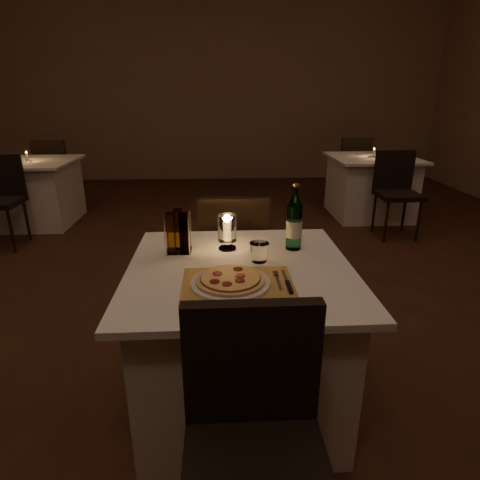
{
  "coord_description": "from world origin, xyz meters",
  "views": [
    {
      "loc": [
        0.12,
        -2.27,
        1.47
      ],
      "look_at": [
        0.22,
        -0.62,
        0.86
      ],
      "focal_mm": 30.0,
      "sensor_mm": 36.0,
      "label": 1
    }
  ],
  "objects": [
    {
      "name": "cruet_caddy",
      "position": [
        -0.07,
        -0.45,
        0.84
      ],
      "size": [
        0.12,
        0.12,
        0.21
      ],
      "color": "white",
      "rests_on": "main_table"
    },
    {
      "name": "chair_far",
      "position": [
        0.22,
        0.08,
        0.55
      ],
      "size": [
        0.42,
        0.42,
        0.9
      ],
      "color": "black",
      "rests_on": "ground"
    },
    {
      "name": "tumbler",
      "position": [
        0.31,
        -0.58,
        0.79
      ],
      "size": [
        0.09,
        0.09,
        0.09
      ],
      "primitive_type": null,
      "color": "white",
      "rests_on": "main_table"
    },
    {
      "name": "water_bottle",
      "position": [
        0.49,
        -0.43,
        0.87
      ],
      "size": [
        0.08,
        0.08,
        0.33
      ],
      "color": "#5FB07F",
      "rests_on": "main_table"
    },
    {
      "name": "hurricane_candle",
      "position": [
        0.17,
        -0.42,
        0.84
      ],
      "size": [
        0.09,
        0.09,
        0.18
      ],
      "color": "white",
      "rests_on": "main_table"
    },
    {
      "name": "chair_near",
      "position": [
        0.22,
        -1.35,
        0.55
      ],
      "size": [
        0.42,
        0.42,
        0.9
      ],
      "color": "black",
      "rests_on": "ground"
    },
    {
      "name": "pizza",
      "position": [
        0.17,
        -0.82,
        0.77
      ],
      "size": [
        0.28,
        0.28,
        0.02
      ],
      "color": "#D8B77F",
      "rests_on": "plate"
    },
    {
      "name": "fork",
      "position": [
        0.36,
        -0.78,
        0.75
      ],
      "size": [
        0.02,
        0.18,
        0.0
      ],
      "color": "silver",
      "rests_on": "placemat"
    },
    {
      "name": "knife",
      "position": [
        0.4,
        -0.85,
        0.75
      ],
      "size": [
        0.02,
        0.22,
        0.01
      ],
      "color": "black",
      "rests_on": "placemat"
    },
    {
      "name": "plate",
      "position": [
        0.17,
        -0.82,
        0.75
      ],
      "size": [
        0.32,
        0.32,
        0.01
      ],
      "primitive_type": "cylinder",
      "color": "white",
      "rests_on": "placemat"
    },
    {
      "name": "floor",
      "position": [
        0.0,
        0.0,
        -0.01
      ],
      "size": [
        8.0,
        10.0,
        0.02
      ],
      "primitive_type": "cube",
      "color": "#412215",
      "rests_on": "ground"
    },
    {
      "name": "neighbor_candle_left",
      "position": [
        -2.03,
        2.46,
        0.79
      ],
      "size": [
        0.03,
        0.03,
        0.11
      ],
      "color": "white",
      "rests_on": "neighbor_table_left"
    },
    {
      "name": "main_table",
      "position": [
        0.22,
        -0.64,
        0.37
      ],
      "size": [
        1.0,
        1.0,
        0.74
      ],
      "color": "white",
      "rests_on": "ground"
    },
    {
      "name": "neighbor_chair_la",
      "position": [
        -2.03,
        1.75,
        0.55
      ],
      "size": [
        0.42,
        0.42,
        0.9
      ],
      "color": "black",
      "rests_on": "ground"
    },
    {
      "name": "neighbor_table_right",
      "position": [
        2.02,
        2.54,
        0.37
      ],
      "size": [
        1.0,
        1.0,
        0.74
      ],
      "color": "white",
      "rests_on": "ground"
    },
    {
      "name": "neighbor_chair_lb",
      "position": [
        -2.03,
        3.18,
        0.55
      ],
      "size": [
        0.42,
        0.42,
        0.9
      ],
      "color": "black",
      "rests_on": "ground"
    },
    {
      "name": "placemat",
      "position": [
        0.2,
        -0.82,
        0.74
      ],
      "size": [
        0.45,
        0.34,
        0.0
      ],
      "primitive_type": "cube",
      "color": "#C09242",
      "rests_on": "main_table"
    },
    {
      "name": "neighbor_candle_right",
      "position": [
        2.02,
        2.54,
        0.79
      ],
      "size": [
        0.03,
        0.03,
        0.11
      ],
      "color": "white",
      "rests_on": "neighbor_table_right"
    },
    {
      "name": "neighbor_chair_rb",
      "position": [
        2.02,
        3.25,
        0.55
      ],
      "size": [
        0.42,
        0.42,
        0.9
      ],
      "color": "black",
      "rests_on": "ground"
    },
    {
      "name": "neighbor_table_left",
      "position": [
        -2.03,
        2.46,
        0.37
      ],
      "size": [
        1.0,
        1.0,
        0.74
      ],
      "color": "white",
      "rests_on": "ground"
    },
    {
      "name": "wall_back",
      "position": [
        0.0,
        5.01,
        1.5
      ],
      "size": [
        8.0,
        0.02,
        3.0
      ],
      "primitive_type": "cube",
      "color": "#927255",
      "rests_on": "ground"
    },
    {
      "name": "neighbor_chair_ra",
      "position": [
        2.02,
        1.82,
        0.55
      ],
      "size": [
        0.42,
        0.42,
        0.9
      ],
      "color": "black",
      "rests_on": "ground"
    }
  ]
}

